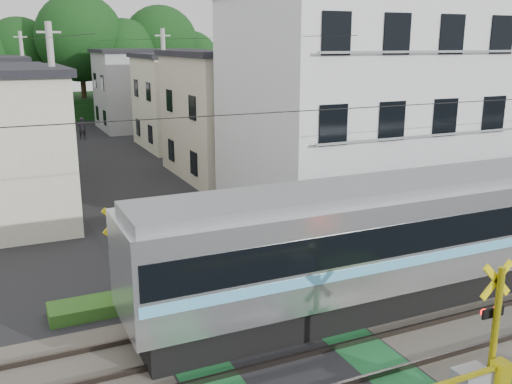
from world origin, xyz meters
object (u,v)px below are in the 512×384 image
crossing_signal_near (477,379)px  pedestrian (82,128)px  apartment_block (357,104)px  crossing_signal_far (135,286)px

crossing_signal_near → pedestrian: (-2.20, 38.06, 0.12)m
apartment_block → pedestrian: bearing=108.0°
crossing_signal_far → apartment_block: (11.09, 5.84, 3.94)m
crossing_signal_near → apartment_block: (5.91, 13.15, 3.94)m
crossing_signal_near → pedestrian: crossing_signal_near is taller
crossing_signal_near → crossing_signal_far: size_ratio=1.00×
crossing_signal_near → pedestrian: size_ratio=2.83×
pedestrian → apartment_block: bearing=107.8°
apartment_block → pedestrian: (-8.12, 24.91, -3.82)m
apartment_block → pedestrian: apartment_block is taller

